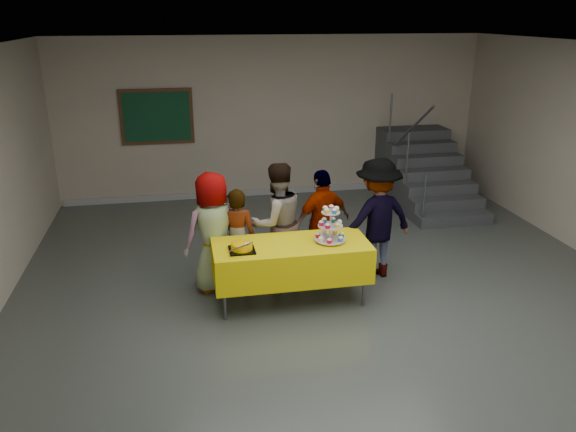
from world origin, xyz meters
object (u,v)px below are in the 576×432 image
Objects in this scene: cupcake_stand at (330,227)px; schoolchild_c at (277,222)px; bake_table at (291,260)px; staircase at (422,175)px; schoolchild_b at (237,239)px; noticeboard at (157,117)px; schoolchild_d at (322,222)px; schoolchild_e at (377,219)px; bear_cake at (242,246)px; schoolchild_a at (213,232)px.

schoolchild_c reaches higher than cupcake_stand.
staircase reaches higher than bake_table.
noticeboard is (-1.02, 3.79, 0.93)m from schoolchild_b.
schoolchild_d is 0.60× the size of staircase.
cupcake_stand is at bearing -64.30° from noticeboard.
schoolchild_e reaches higher than schoolchild_d.
cupcake_stand is 1.23m from schoolchild_b.
staircase reaches higher than schoolchild_b.
bear_cake is 4.60m from noticeboard.
bake_table is 1.45× the size of noticeboard.
schoolchild_d is at bearing 52.78° from bake_table.
staircase reaches higher than bear_cake.
bear_cake is at bearing -77.14° from noticeboard.
schoolchild_a reaches higher than schoolchild_d.
schoolchild_d is (1.18, 0.24, 0.06)m from schoolchild_b.
schoolchild_c is (-0.53, 0.68, -0.15)m from cupcake_stand.
schoolchild_a is 3.94m from noticeboard.
schoolchild_e reaches higher than cupcake_stand.
schoolchild_b is (-1.07, 0.55, -0.29)m from cupcake_stand.
schoolchild_d is at bearing 172.06° from schoolchild_c.
noticeboard is at bearing -101.49° from schoolchild_a.
staircase is (4.12, 2.94, -0.29)m from schoolchild_a.
bear_cake is 0.22× the size of schoolchild_c.
staircase reaches higher than schoolchild_c.
schoolchild_c is at bearing 95.15° from bake_table.
schoolchild_d is (0.58, 0.77, 0.17)m from bake_table.
schoolchild_c is 4.34m from staircase.
schoolchild_e is (1.25, 0.50, 0.26)m from bake_table.
schoolchild_a is 2.14m from schoolchild_e.
schoolchild_e is (1.84, -0.03, 0.15)m from schoolchild_b.
schoolchild_e reaches higher than bake_table.
bake_table is at bearing 177.76° from cupcake_stand.
bear_cake is 0.65m from schoolchild_b.
schoolchild_a is at bearing -10.25° from schoolchild_d.
schoolchild_a is 0.97× the size of schoolchild_c.
cupcake_stand is 0.83m from schoolchild_d.
cupcake_stand is 0.34× the size of noticeboard.
bake_table is at bearing 33.74° from schoolchild_d.
schoolchild_d reaches higher than schoolchild_b.
schoolchild_b reaches higher than bake_table.
schoolchild_d is (0.64, 0.10, -0.08)m from schoolchild_c.
bake_table is 1.06m from schoolchild_a.
schoolchild_c is 0.67× the size of staircase.
bake_table is 5.25× the size of bear_cake.
noticeboard is (-1.61, 4.32, 1.04)m from bake_table.
schoolchild_b is 0.57m from schoolchild_c.
noticeboard reaches higher than schoolchild_a.
schoolchild_d reaches higher than bear_cake.
schoolchild_e is at bearing 139.31° from schoolchild_d.
bake_table is 0.71m from schoolchild_c.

